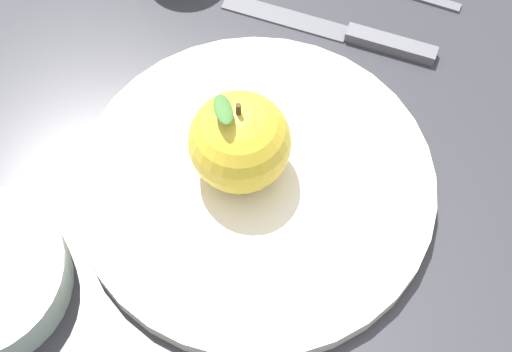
# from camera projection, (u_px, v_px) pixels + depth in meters

# --- Properties ---
(ground_plane) EXTENTS (2.40, 2.40, 0.00)m
(ground_plane) POSITION_uv_depth(u_px,v_px,m) (285.00, 163.00, 0.58)
(ground_plane) COLOR #2D2D33
(dinner_plate) EXTENTS (0.27, 0.27, 0.02)m
(dinner_plate) POSITION_uv_depth(u_px,v_px,m) (256.00, 183.00, 0.57)
(dinner_plate) COLOR silver
(dinner_plate) RESTS_ON ground_plane
(apple) EXTENTS (0.07, 0.07, 0.08)m
(apple) POSITION_uv_depth(u_px,v_px,m) (240.00, 142.00, 0.53)
(apple) COLOR gold
(apple) RESTS_ON dinner_plate
(knife) EXTENTS (0.17, 0.11, 0.01)m
(knife) POSITION_uv_depth(u_px,v_px,m) (348.00, 33.00, 0.64)
(knife) COLOR #59595E
(knife) RESTS_ON ground_plane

